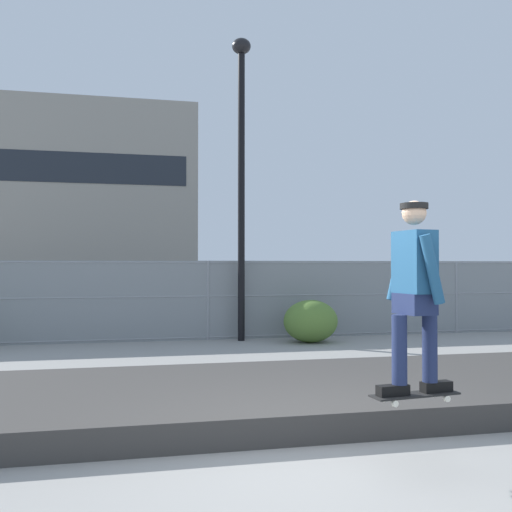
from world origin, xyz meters
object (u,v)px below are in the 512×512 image
parked_car_near (25,298)px  skateboard (415,395)px  street_lamp (241,153)px  skater (414,285)px  shrub_center (311,321)px

parked_car_near → skateboard: bearing=-66.6°
street_lamp → parked_car_near: street_lamp is taller
parked_car_near → skater: bearing=-66.6°
skater → parked_car_near: size_ratio=0.37×
street_lamp → parked_car_near: bearing=143.7°
skateboard → shrub_center: (1.55, 7.73, -0.14)m
street_lamp → shrub_center: bearing=-23.1°
skater → street_lamp: bearing=89.5°
skater → street_lamp: (0.08, 8.36, 2.79)m
skater → street_lamp: street_lamp is taller
skateboard → skater: (0.00, 0.00, 0.95)m
skater → shrub_center: 7.96m
skateboard → parked_car_near: size_ratio=0.18×
skateboard → parked_car_near: (-5.33, 12.32, 0.22)m
skateboard → street_lamp: bearing=89.5°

